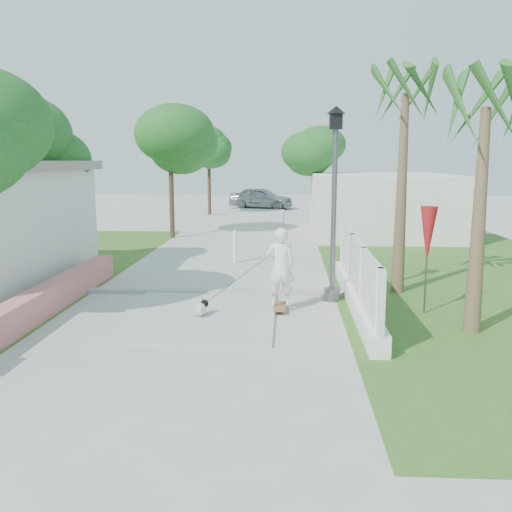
# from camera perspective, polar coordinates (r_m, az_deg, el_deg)

# --- Properties ---
(ground) EXTENTS (90.00, 90.00, 0.00)m
(ground) POSITION_cam_1_polar(r_m,az_deg,el_deg) (8.45, -10.01, -13.31)
(ground) COLOR #B7B7B2
(ground) RESTS_ON ground
(path_strip) EXTENTS (3.20, 36.00, 0.06)m
(path_strip) POSITION_cam_1_polar(r_m,az_deg,el_deg) (27.81, -0.62, 2.99)
(path_strip) COLOR #B7B7B2
(path_strip) RESTS_ON ground
(curb) EXTENTS (6.50, 0.25, 0.10)m
(curb) POSITION_cam_1_polar(r_m,az_deg,el_deg) (14.06, -4.45, -3.61)
(curb) COLOR #999993
(curb) RESTS_ON ground
(grass_right) EXTENTS (8.00, 20.00, 0.01)m
(grass_right) POSITION_cam_1_polar(r_m,az_deg,el_deg) (16.71, 21.10, -2.26)
(grass_right) COLOR #37601E
(grass_right) RESTS_ON ground
(pink_wall) EXTENTS (0.45, 8.20, 0.80)m
(pink_wall) POSITION_cam_1_polar(r_m,az_deg,el_deg) (12.61, -21.10, -4.59)
(pink_wall) COLOR #CA676A
(pink_wall) RESTS_ON ground
(lattice_fence) EXTENTS (0.35, 7.00, 1.50)m
(lattice_fence) POSITION_cam_1_polar(r_m,az_deg,el_deg) (12.95, 10.01, -2.65)
(lattice_fence) COLOR white
(lattice_fence) RESTS_ON ground
(building_right) EXTENTS (6.00, 8.00, 2.60)m
(building_right) POSITION_cam_1_polar(r_m,az_deg,el_deg) (25.97, 12.46, 5.10)
(building_right) COLOR silver
(building_right) RESTS_ON ground
(street_lamp) EXTENTS (0.44, 0.44, 4.44)m
(street_lamp) POSITION_cam_1_polar(r_m,az_deg,el_deg) (13.13, 7.82, 5.88)
(street_lamp) COLOR #59595E
(street_lamp) RESTS_ON ground
(bollard) EXTENTS (0.14, 0.14, 1.09)m
(bollard) POSITION_cam_1_polar(r_m,az_deg,el_deg) (17.84, -2.13, 1.00)
(bollard) COLOR white
(bollard) RESTS_ON ground
(patio_umbrella) EXTENTS (0.36, 0.36, 2.30)m
(patio_umbrella) POSITION_cam_1_polar(r_m,az_deg,el_deg) (12.51, 16.81, 1.96)
(patio_umbrella) COLOR #59595E
(patio_umbrella) RESTS_ON ground
(tree_left_mid) EXTENTS (3.20, 3.20, 4.85)m
(tree_left_mid) POSITION_cam_1_polar(r_m,az_deg,el_deg) (17.64, -21.67, 9.73)
(tree_left_mid) COLOR #4C3826
(tree_left_mid) RESTS_ON ground
(tree_path_left) EXTENTS (3.40, 3.40, 5.23)m
(tree_path_left) POSITION_cam_1_polar(r_m,az_deg,el_deg) (24.04, -8.53, 10.89)
(tree_path_left) COLOR #4C3826
(tree_path_left) RESTS_ON ground
(tree_path_right) EXTENTS (3.00, 3.00, 4.79)m
(tree_path_right) POSITION_cam_1_polar(r_m,az_deg,el_deg) (27.57, 6.16, 10.09)
(tree_path_right) COLOR #4C3826
(tree_path_right) RESTS_ON ground
(tree_path_far) EXTENTS (3.20, 3.20, 5.17)m
(tree_path_far) POSITION_cam_1_polar(r_m,az_deg,el_deg) (33.86, -4.72, 10.58)
(tree_path_far) COLOR #4C3826
(tree_path_far) RESTS_ON ground
(palm_far) EXTENTS (1.80, 1.80, 5.30)m
(palm_far) POSITION_cam_1_polar(r_m,az_deg,el_deg) (14.37, 14.68, 14.20)
(palm_far) COLOR brown
(palm_far) RESTS_ON ground
(palm_near) EXTENTS (1.80, 1.80, 4.70)m
(palm_near) POSITION_cam_1_polar(r_m,az_deg,el_deg) (11.35, 21.95, 12.42)
(palm_near) COLOR brown
(palm_near) RESTS_ON ground
(skateboarder) EXTENTS (1.99, 1.01, 1.83)m
(skateboarder) POSITION_cam_1_polar(r_m,az_deg,el_deg) (12.23, -0.41, -1.90)
(skateboarder) COLOR brown
(skateboarder) RESTS_ON ground
(dog) EXTENTS (0.39, 0.53, 0.39)m
(dog) POSITION_cam_1_polar(r_m,az_deg,el_deg) (11.94, -5.57, -5.25)
(dog) COLOR silver
(dog) RESTS_ON ground
(parked_car) EXTENTS (4.50, 2.69, 1.43)m
(parked_car) POSITION_cam_1_polar(r_m,az_deg,el_deg) (37.96, 0.51, 5.83)
(parked_car) COLOR #ACAFB4
(parked_car) RESTS_ON ground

